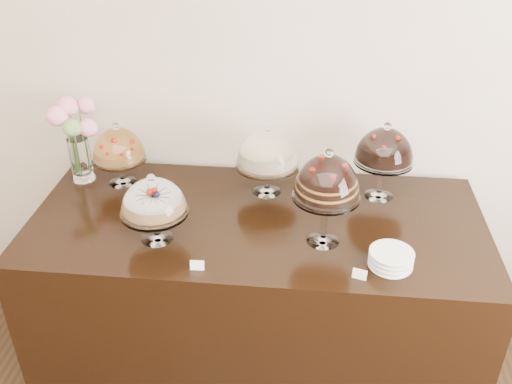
# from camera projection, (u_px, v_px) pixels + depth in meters

# --- Properties ---
(wall_back) EXTENTS (5.00, 0.04, 3.00)m
(wall_back) POSITION_uv_depth(u_px,v_px,m) (297.00, 63.00, 2.91)
(wall_back) COLOR beige
(wall_back) RESTS_ON ground
(display_counter) EXTENTS (2.20, 1.00, 0.90)m
(display_counter) POSITION_uv_depth(u_px,v_px,m) (257.00, 289.00, 3.00)
(display_counter) COLOR black
(display_counter) RESTS_ON ground
(cake_stand_sugar_sponge) EXTENTS (0.30, 0.30, 0.34)m
(cake_stand_sugar_sponge) POSITION_uv_depth(u_px,v_px,m) (153.00, 200.00, 2.52)
(cake_stand_sugar_sponge) COLOR white
(cake_stand_sugar_sponge) RESTS_ON display_counter
(cake_stand_choco_layer) EXTENTS (0.30, 0.30, 0.47)m
(cake_stand_choco_layer) POSITION_uv_depth(u_px,v_px,m) (327.00, 181.00, 2.44)
(cake_stand_choco_layer) COLOR white
(cake_stand_choco_layer) RESTS_ON display_counter
(cake_stand_cheesecake) EXTENTS (0.32, 0.32, 0.38)m
(cake_stand_cheesecake) POSITION_uv_depth(u_px,v_px,m) (267.00, 152.00, 2.86)
(cake_stand_cheesecake) COLOR white
(cake_stand_cheesecake) RESTS_ON display_counter
(cake_stand_dark_choco) EXTENTS (0.30, 0.30, 0.41)m
(cake_stand_dark_choco) POSITION_uv_depth(u_px,v_px,m) (385.00, 149.00, 2.81)
(cake_stand_dark_choco) COLOR white
(cake_stand_dark_choco) RESTS_ON display_counter
(cake_stand_fruit_tart) EXTENTS (0.28, 0.28, 0.35)m
(cake_stand_fruit_tart) POSITION_uv_depth(u_px,v_px,m) (118.00, 147.00, 2.96)
(cake_stand_fruit_tart) COLOR white
(cake_stand_fruit_tart) RESTS_ON display_counter
(flower_vase) EXTENTS (0.24, 0.27, 0.45)m
(flower_vase) POSITION_uv_depth(u_px,v_px,m) (75.00, 132.00, 2.97)
(flower_vase) COLOR white
(flower_vase) RESTS_ON display_counter
(plate_stack) EXTENTS (0.18, 0.18, 0.07)m
(plate_stack) POSITION_uv_depth(u_px,v_px,m) (391.00, 259.00, 2.43)
(plate_stack) COLOR white
(plate_stack) RESTS_ON display_counter
(price_card_left) EXTENTS (0.06, 0.02, 0.04)m
(price_card_left) POSITION_uv_depth(u_px,v_px,m) (197.00, 265.00, 2.42)
(price_card_left) COLOR white
(price_card_left) RESTS_ON display_counter
(price_card_right) EXTENTS (0.06, 0.03, 0.04)m
(price_card_right) POSITION_uv_depth(u_px,v_px,m) (360.00, 274.00, 2.37)
(price_card_right) COLOR white
(price_card_right) RESTS_ON display_counter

